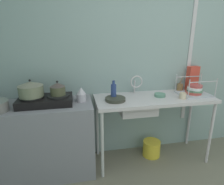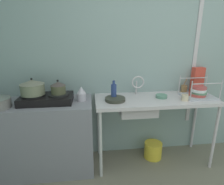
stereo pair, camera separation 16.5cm
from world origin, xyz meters
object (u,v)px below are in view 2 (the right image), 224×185
Objects in this scene: pot_on_right_burner at (58,88)px; dish_rack at (198,92)px; pot_on_left_burner at (32,87)px; bucket_on_floor at (153,150)px; cereal_box at (197,80)px; frying_pan at (115,99)px; faucet at (138,83)px; small_bowl_on_drainboard at (161,96)px; bottle_by_sink at (114,91)px; percolator at (81,94)px; stove at (47,98)px; utensil_jar at (184,88)px; cup_by_rack at (185,98)px; sink_basin at (137,106)px.

pot_on_right_burner is 1.65m from dish_rack.
pot_on_left_burner is 1.71m from bucket_on_floor.
dish_rack is 0.26m from cereal_box.
frying_pan is 1.02m from dish_rack.
faucet is at bearing 167.83° from dish_rack.
small_bowl_on_drainboard is 0.58× the size of bucket_on_floor.
percolator is at bearing -179.54° from bottle_by_sink.
faucet is at bearing 151.86° from small_bowl_on_drainboard.
utensil_jar is at bearing 6.92° from stove.
cereal_box is at bearing -0.48° from utensil_jar.
cup_by_rack is 0.26m from small_bowl_on_drainboard.
pot_on_left_burner is 0.27m from pot_on_right_burner.
faucet is 3.12× the size of cup_by_rack.
percolator reaches higher than sink_basin.
faucet is 1.24× the size of utensil_jar.
stove is 2.87× the size of utensil_jar.
stove is at bearing -178.39° from bottle_by_sink.
dish_rack is 1.18× the size of cereal_box.
dish_rack is 2.80× the size of small_bowl_on_drainboard.
small_bowl_on_drainboard is (-0.46, 0.01, -0.04)m from dish_rack.
sink_basin is at bearing -0.17° from pot_on_right_burner.
stove is 0.76m from bottle_by_sink.
pot_on_right_burner is 0.43× the size of dish_rack.
stove is 0.19m from pot_on_left_burner.
utensil_jar is (-0.17, 0.00, -0.11)m from cereal_box.
bucket_on_floor is at bearing 173.36° from dish_rack.
utensil_jar is at bearing 5.30° from faucet.
percolator is 0.70m from faucet.
dish_rack is 1.03m from bottle_by_sink.
faucet reaches higher than percolator.
cup_by_rack is at bearing -5.93° from frying_pan.
faucet reaches higher than dish_rack.
frying_pan is at bearing -170.78° from bucket_on_floor.
faucet is at bearing 151.74° from cup_by_rack.
stove is 3.46× the size of pot_on_right_burner.
pot_on_left_burner is at bearing -179.68° from small_bowl_on_drainboard.
frying_pan is at bearing -178.43° from dish_rack.
faucet is at bearing -174.70° from utensil_jar.
percolator is 0.44× the size of dish_rack.
dish_rack is at bearing -0.28° from sink_basin.
faucet is at bearing 156.42° from bucket_on_floor.
stove is at bearing 179.80° from dish_rack.
percolator is at bearing 4.23° from pot_on_right_burner.
bottle_by_sink is (-0.28, 0.02, 0.18)m from sink_basin.
percolator is at bearing 2.73° from stove.
stove reaches higher than sink_basin.
stove is at bearing 180.00° from pot_on_right_burner.
cereal_box is at bearing 4.10° from faucet.
faucet reaches higher than bottle_by_sink.
faucet is (0.04, 0.15, 0.24)m from sink_basin.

